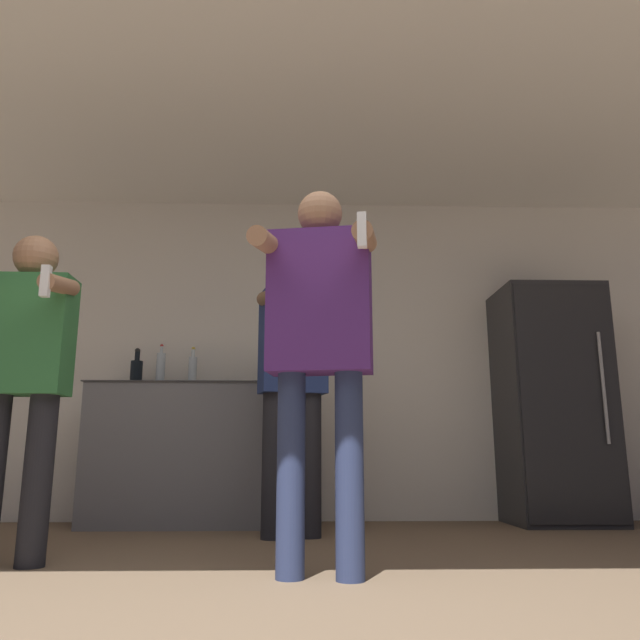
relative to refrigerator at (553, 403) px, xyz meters
The scene contains 11 objects.
wall_back 2.09m from the refrigerator, behind, with size 7.00×0.06×2.55m.
ceiling_slab 2.94m from the refrigerator, 147.37° to the right, with size 7.00×3.73×0.05m.
refrigerator is the anchor object (origin of this frame).
counter 2.68m from the refrigerator, behind, with size 1.44×0.63×0.99m.
bottle_red_label 2.14m from the refrigerator, behind, with size 0.08×0.08×0.33m.
bottle_green_wine 2.94m from the refrigerator, behind, with size 0.07×0.07×0.32m.
bottle_clear_vodka 2.70m from the refrigerator, behind, with size 0.06×0.06×0.30m.
bottle_tall_gin 3.12m from the refrigerator, behind, with size 0.09×0.09×0.29m.
person_woman_foreground 2.67m from the refrigerator, 132.06° to the right, with size 0.55×0.50×1.64m.
person_man_side 3.57m from the refrigerator, 152.47° to the right, with size 0.46×0.44×1.54m.
person_spectator_back 2.04m from the refrigerator, 159.98° to the right, with size 0.55×0.52×1.70m.
Camera 1 is at (0.16, -1.70, 0.48)m, focal length 35.00 mm.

